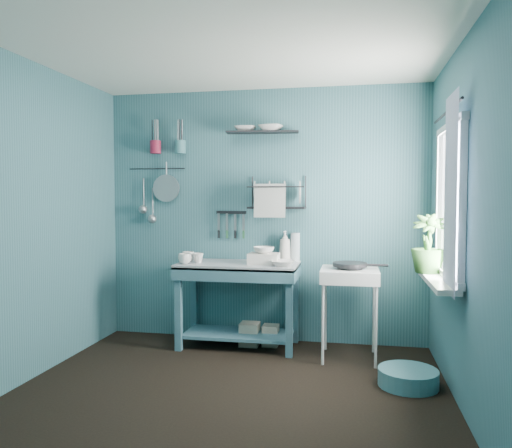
% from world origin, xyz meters
% --- Properties ---
extents(floor, '(3.20, 3.20, 0.00)m').
position_xyz_m(floor, '(0.00, 0.00, 0.00)').
color(floor, black).
rests_on(floor, ground).
extents(ceiling, '(3.20, 3.20, 0.00)m').
position_xyz_m(ceiling, '(0.00, 0.00, 2.50)').
color(ceiling, silver).
rests_on(ceiling, ground).
extents(wall_back, '(3.20, 0.00, 3.20)m').
position_xyz_m(wall_back, '(0.00, 1.50, 1.25)').
color(wall_back, '#336169').
rests_on(wall_back, ground).
extents(wall_front, '(3.20, 0.00, 3.20)m').
position_xyz_m(wall_front, '(0.00, -1.50, 1.25)').
color(wall_front, '#336169').
rests_on(wall_front, ground).
extents(wall_left, '(0.00, 3.00, 3.00)m').
position_xyz_m(wall_left, '(-1.60, 0.00, 1.25)').
color(wall_left, '#336169').
rests_on(wall_left, ground).
extents(wall_right, '(0.00, 3.00, 3.00)m').
position_xyz_m(wall_right, '(1.60, 0.00, 1.25)').
color(wall_right, '#336169').
rests_on(wall_right, ground).
extents(work_counter, '(1.20, 0.69, 0.81)m').
position_xyz_m(work_counter, '(-0.19, 1.21, 0.40)').
color(work_counter, '#366372').
rests_on(work_counter, floor).
extents(mug_left, '(0.12, 0.12, 0.10)m').
position_xyz_m(mug_left, '(-0.67, 1.05, 0.86)').
color(mug_left, silver).
rests_on(mug_left, work_counter).
extents(mug_mid, '(0.14, 0.14, 0.09)m').
position_xyz_m(mug_mid, '(-0.57, 1.15, 0.85)').
color(mug_mid, silver).
rests_on(mug_mid, work_counter).
extents(mug_right, '(0.17, 0.17, 0.10)m').
position_xyz_m(mug_right, '(-0.69, 1.21, 0.86)').
color(mug_right, silver).
rests_on(mug_right, work_counter).
extents(wash_tub, '(0.28, 0.22, 0.10)m').
position_xyz_m(wash_tub, '(0.06, 1.19, 0.86)').
color(wash_tub, silver).
rests_on(wash_tub, work_counter).
extents(tub_bowl, '(0.20, 0.19, 0.06)m').
position_xyz_m(tub_bowl, '(0.06, 1.19, 0.94)').
color(tub_bowl, silver).
rests_on(tub_bowl, wash_tub).
extents(soap_bottle, '(0.11, 0.12, 0.30)m').
position_xyz_m(soap_bottle, '(0.23, 1.41, 0.96)').
color(soap_bottle, silver).
rests_on(soap_bottle, work_counter).
extents(water_bottle, '(0.09, 0.09, 0.28)m').
position_xyz_m(water_bottle, '(0.33, 1.43, 0.95)').
color(water_bottle, silver).
rests_on(water_bottle, work_counter).
extents(counter_bowl, '(0.22, 0.22, 0.05)m').
position_xyz_m(counter_bowl, '(0.26, 1.06, 0.83)').
color(counter_bowl, silver).
rests_on(counter_bowl, work_counter).
extents(hotplate_stand, '(0.54, 0.54, 0.80)m').
position_xyz_m(hotplate_stand, '(0.86, 1.05, 0.40)').
color(hotplate_stand, silver).
rests_on(hotplate_stand, floor).
extents(frying_pan, '(0.30, 0.30, 0.03)m').
position_xyz_m(frying_pan, '(0.86, 1.05, 0.84)').
color(frying_pan, black).
rests_on(frying_pan, hotplate_stand).
extents(knife_strip, '(0.32, 0.07, 0.03)m').
position_xyz_m(knife_strip, '(-0.32, 1.47, 1.28)').
color(knife_strip, black).
rests_on(knife_strip, wall_back).
extents(dish_rack, '(0.58, 0.33, 0.32)m').
position_xyz_m(dish_rack, '(0.16, 1.37, 1.48)').
color(dish_rack, black).
rests_on(dish_rack, wall_back).
extents(upper_shelf, '(0.72, 0.27, 0.01)m').
position_xyz_m(upper_shelf, '(0.01, 1.40, 2.06)').
color(upper_shelf, black).
rests_on(upper_shelf, wall_back).
extents(shelf_bowl_left, '(0.22, 0.22, 0.05)m').
position_xyz_m(shelf_bowl_left, '(-0.17, 1.40, 2.10)').
color(shelf_bowl_left, silver).
rests_on(shelf_bowl_left, upper_shelf).
extents(shelf_bowl_right, '(0.27, 0.27, 0.06)m').
position_xyz_m(shelf_bowl_right, '(0.09, 1.40, 2.01)').
color(shelf_bowl_right, silver).
rests_on(shelf_bowl_right, upper_shelf).
extents(utensil_cup_magenta, '(0.11, 0.11, 0.13)m').
position_xyz_m(utensil_cup_magenta, '(-1.10, 1.42, 1.94)').
color(utensil_cup_magenta, maroon).
rests_on(utensil_cup_magenta, wall_back).
extents(utensil_cup_teal, '(0.11, 0.11, 0.13)m').
position_xyz_m(utensil_cup_teal, '(-0.84, 1.42, 1.94)').
color(utensil_cup_teal, '#3B747A').
rests_on(utensil_cup_teal, wall_back).
extents(colander, '(0.28, 0.03, 0.28)m').
position_xyz_m(colander, '(-1.00, 1.45, 1.53)').
color(colander, '#989C9F').
rests_on(colander, wall_back).
extents(ladle_outer, '(0.01, 0.01, 0.30)m').
position_xyz_m(ladle_outer, '(-1.26, 1.46, 1.48)').
color(ladle_outer, '#989C9F').
rests_on(ladle_outer, wall_back).
extents(ladle_inner, '(0.01, 0.01, 0.30)m').
position_xyz_m(ladle_inner, '(-1.16, 1.46, 1.38)').
color(ladle_inner, '#989C9F').
rests_on(ladle_inner, wall_back).
extents(hook_rail, '(0.60, 0.01, 0.01)m').
position_xyz_m(hook_rail, '(-1.11, 1.47, 1.73)').
color(hook_rail, black).
rests_on(hook_rail, wall_back).
extents(window_glass, '(0.00, 1.10, 1.10)m').
position_xyz_m(window_glass, '(1.59, 0.45, 1.40)').
color(window_glass, white).
rests_on(window_glass, wall_right).
extents(windowsill, '(0.16, 0.95, 0.04)m').
position_xyz_m(windowsill, '(1.50, 0.45, 0.81)').
color(windowsill, silver).
rests_on(windowsill, wall_right).
extents(curtain, '(0.00, 1.35, 1.35)m').
position_xyz_m(curtain, '(1.52, 0.15, 1.45)').
color(curtain, silver).
rests_on(curtain, wall_right).
extents(curtain_rod, '(0.02, 1.05, 0.02)m').
position_xyz_m(curtain_rod, '(1.54, 0.45, 2.05)').
color(curtain_rod, black).
rests_on(curtain_rod, wall_right).
extents(potted_plant, '(0.28, 0.28, 0.47)m').
position_xyz_m(potted_plant, '(1.47, 0.73, 1.06)').
color(potted_plant, '#2F5F26').
rests_on(potted_plant, windowsill).
extents(storage_tin_large, '(0.18, 0.18, 0.22)m').
position_xyz_m(storage_tin_large, '(-0.09, 1.26, 0.11)').
color(storage_tin_large, tan).
rests_on(storage_tin_large, floor).
extents(storage_tin_small, '(0.15, 0.15, 0.20)m').
position_xyz_m(storage_tin_small, '(0.11, 1.29, 0.10)').
color(storage_tin_small, tan).
rests_on(storage_tin_small, floor).
extents(floor_basin, '(0.45, 0.45, 0.13)m').
position_xyz_m(floor_basin, '(1.30, 0.46, 0.07)').
color(floor_basin, teal).
rests_on(floor_basin, floor).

